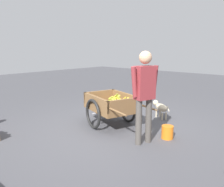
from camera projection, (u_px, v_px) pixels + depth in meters
ground_plane at (113, 130)px, 4.83m from camera, size 24.00×24.00×0.00m
fruit_cart at (111, 106)px, 5.03m from camera, size 1.80×1.22×0.72m
vendor_person at (145, 89)px, 3.97m from camera, size 0.29×0.57×1.63m
dog at (160, 107)px, 5.60m from camera, size 0.61×0.38×0.40m
plastic_bucket at (167, 132)px, 4.35m from camera, size 0.22×0.22×0.25m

